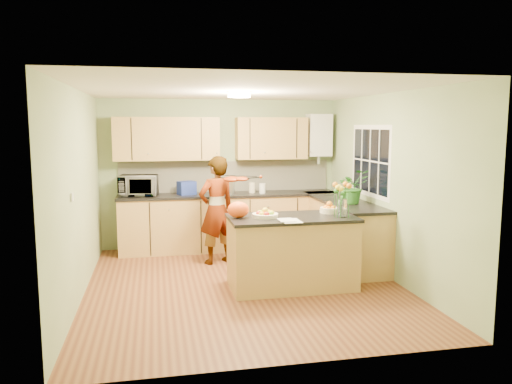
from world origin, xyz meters
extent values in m
plane|color=#5A2C19|center=(0.00, 0.00, 0.00)|extent=(4.50, 4.50, 0.00)
cube|color=silver|center=(0.00, 0.00, 2.50)|extent=(4.00, 4.50, 0.02)
cube|color=gray|center=(0.00, 2.25, 1.25)|extent=(4.00, 0.02, 2.50)
cube|color=gray|center=(0.00, -2.25, 1.25)|extent=(4.00, 0.02, 2.50)
cube|color=gray|center=(-2.00, 0.00, 1.25)|extent=(0.02, 4.50, 2.50)
cube|color=gray|center=(2.00, 0.00, 1.25)|extent=(0.02, 4.50, 2.50)
cube|color=#AE8545|center=(0.10, 1.95, 0.45)|extent=(3.60, 0.60, 0.90)
cube|color=black|center=(0.10, 1.94, 0.92)|extent=(3.64, 0.62, 0.04)
cube|color=#AE8545|center=(1.70, 0.85, 0.45)|extent=(0.60, 2.20, 0.90)
cube|color=black|center=(1.69, 0.85, 0.92)|extent=(0.62, 2.24, 0.04)
cube|color=beige|center=(0.10, 2.23, 1.20)|extent=(3.60, 0.02, 0.52)
cube|color=#AE8545|center=(-0.90, 2.08, 1.85)|extent=(1.70, 0.34, 0.70)
cube|color=#AE8545|center=(0.85, 2.08, 1.85)|extent=(1.20, 0.34, 0.70)
cube|color=white|center=(1.70, 2.09, 1.90)|extent=(0.40, 0.30, 0.72)
cylinder|color=#B6B7BB|center=(1.70, 2.09, 1.50)|extent=(0.06, 0.06, 0.20)
cube|color=white|center=(1.99, 0.60, 1.55)|extent=(0.01, 1.30, 1.05)
cube|color=black|center=(1.99, 0.60, 1.55)|extent=(0.01, 1.18, 0.92)
cube|color=white|center=(-1.99, -0.60, 1.30)|extent=(0.02, 0.09, 0.09)
cylinder|color=#FFEABF|center=(0.00, 0.30, 2.46)|extent=(0.30, 0.30, 0.06)
cylinder|color=white|center=(0.00, 0.30, 2.49)|extent=(0.10, 0.10, 0.02)
cube|color=#AE8545|center=(0.59, -0.20, 0.44)|extent=(1.57, 0.78, 0.88)
cube|color=black|center=(0.59, -0.20, 0.90)|extent=(1.61, 0.82, 0.04)
cylinder|color=beige|center=(0.24, -0.20, 0.95)|extent=(0.33, 0.33, 0.05)
cylinder|color=beige|center=(1.14, -0.05, 0.96)|extent=(0.25, 0.25, 0.07)
cylinder|color=silver|center=(1.19, -0.38, 1.04)|extent=(0.12, 0.12, 0.23)
ellipsoid|color=#F14D13|center=(-0.10, -0.15, 1.02)|extent=(0.30, 0.27, 0.20)
cube|color=silver|center=(0.49, -0.50, 0.93)|extent=(0.23, 0.31, 0.01)
imported|color=tan|center=(-0.21, 1.11, 0.81)|extent=(0.70, 0.59, 1.62)
imported|color=white|center=(-1.37, 1.99, 1.10)|extent=(0.64, 0.48, 0.33)
cube|color=navy|center=(-0.60, 1.97, 1.05)|extent=(0.33, 0.28, 0.22)
cylinder|color=#B6B7BB|center=(0.12, 1.94, 1.04)|extent=(0.15, 0.15, 0.20)
sphere|color=black|center=(0.12, 1.94, 1.18)|extent=(0.07, 0.07, 0.07)
cylinder|color=beige|center=(0.50, 1.98, 1.03)|extent=(0.12, 0.12, 0.17)
cylinder|color=white|center=(0.66, 1.88, 1.02)|extent=(0.11, 0.11, 0.16)
imported|color=#2A6A23|center=(1.70, 0.53, 1.19)|extent=(0.51, 0.46, 0.50)
camera|label=1|loc=(-1.10, -6.21, 2.06)|focal=35.00mm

